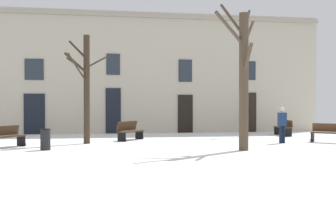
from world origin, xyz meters
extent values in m
plane|color=white|center=(0.00, 0.00, 0.00)|extent=(34.86, 34.86, 0.00)
cube|color=#BCB29E|center=(0.00, 8.76, 3.69)|extent=(21.79, 0.40, 7.38)
cube|color=#A09786|center=(0.00, 8.51, 7.13)|extent=(21.79, 0.30, 0.24)
cube|color=black|center=(-6.81, 8.54, 1.18)|extent=(1.19, 0.08, 2.37)
cube|color=#262D38|center=(-6.81, 8.54, 3.78)|extent=(1.07, 0.06, 1.23)
cube|color=black|center=(-2.24, 8.54, 1.36)|extent=(0.90, 0.08, 2.72)
cube|color=#262D38|center=(-2.24, 8.54, 4.15)|extent=(0.81, 0.06, 1.26)
cube|color=black|center=(2.17, 8.54, 1.17)|extent=(0.93, 0.08, 2.34)
cube|color=#262D38|center=(2.17, 8.54, 3.83)|extent=(0.84, 0.06, 1.37)
cube|color=black|center=(6.27, 8.54, 1.25)|extent=(1.00, 0.08, 2.50)
cube|color=#262D38|center=(6.27, 8.54, 3.89)|extent=(0.90, 0.06, 1.18)
cylinder|color=#4C3D2D|center=(2.31, -1.61, 2.54)|extent=(0.35, 0.35, 5.09)
cylinder|color=#4C3D2D|center=(2.69, -1.10, 4.43)|extent=(0.88, 1.13, 1.21)
cylinder|color=#4C3D2D|center=(1.69, -1.90, 4.42)|extent=(1.37, 0.74, 1.16)
cylinder|color=#4C3D2D|center=(2.53, -1.15, 4.32)|extent=(0.60, 1.06, 1.27)
cylinder|color=#4C3D2D|center=(2.54, -1.28, 4.79)|extent=(0.57, 0.76, 1.15)
cylinder|color=#4C3D2D|center=(2.33, -1.97, 3.35)|extent=(0.16, 0.83, 1.11)
cylinder|color=#4C3D2D|center=(2.02, -1.14, 4.92)|extent=(0.73, 1.07, 1.41)
cylinder|color=#382B1E|center=(-3.55, 2.10, 2.38)|extent=(0.27, 0.27, 4.75)
cylinder|color=#382B1E|center=(-3.95, 2.69, 4.18)|extent=(0.93, 1.29, 1.00)
cylinder|color=#382B1E|center=(-4.01, 2.06, 3.52)|extent=(1.01, 0.19, 0.93)
cylinder|color=#382B1E|center=(-3.95, 1.82, 3.41)|extent=(0.87, 0.64, 0.59)
cylinder|color=#382B1E|center=(-3.91, 1.65, 3.26)|extent=(0.82, 0.98, 1.20)
cylinder|color=#382B1E|center=(-3.06, 2.17, 3.62)|extent=(1.02, 0.21, 0.62)
cylinder|color=black|center=(4.80, 5.05, 1.75)|extent=(0.10, 0.10, 3.49)
cylinder|color=black|center=(4.80, 5.05, 0.10)|extent=(0.22, 0.22, 0.20)
cube|color=beige|center=(4.80, 5.05, 3.67)|extent=(0.24, 0.24, 0.36)
cone|color=black|center=(4.80, 5.05, 3.85)|extent=(0.30, 0.30, 0.14)
cylinder|color=black|center=(-4.97, -0.34, 0.38)|extent=(0.37, 0.37, 0.76)
torus|color=black|center=(-4.97, -0.34, 0.78)|extent=(0.39, 0.39, 0.04)
cube|color=#3D2819|center=(7.05, 5.26, 0.46)|extent=(0.62, 1.80, 0.05)
cube|color=#3D2819|center=(7.26, 5.24, 0.69)|extent=(0.24, 1.76, 0.37)
cube|color=black|center=(7.12, 6.08, 0.23)|extent=(0.42, 0.10, 0.46)
torus|color=black|center=(6.94, 6.09, 0.08)|extent=(0.05, 0.17, 0.17)
cube|color=black|center=(6.97, 4.44, 0.23)|extent=(0.42, 0.10, 0.46)
torus|color=black|center=(6.79, 4.46, 0.08)|extent=(0.05, 0.17, 0.17)
cube|color=#3D2819|center=(-1.53, 3.49, 0.43)|extent=(1.38, 1.68, 0.05)
cube|color=#3D2819|center=(-1.70, 3.61, 0.69)|extent=(1.11, 1.49, 0.45)
cube|color=black|center=(-1.99, 2.83, 0.21)|extent=(0.38, 0.30, 0.43)
torus|color=black|center=(-1.84, 2.73, 0.08)|extent=(0.12, 0.16, 0.17)
cube|color=black|center=(-1.06, 4.14, 0.21)|extent=(0.38, 0.30, 0.43)
torus|color=black|center=(-0.91, 4.03, 0.08)|extent=(0.12, 0.16, 0.17)
cube|color=#51331E|center=(7.13, 0.71, 0.44)|extent=(1.40, 1.38, 0.05)
cube|color=#51331E|center=(7.26, 0.84, 0.67)|extent=(1.18, 1.16, 0.38)
cube|color=black|center=(6.62, 1.21, 0.22)|extent=(0.30, 0.30, 0.44)
torus|color=black|center=(6.51, 1.10, 0.08)|extent=(0.14, 0.14, 0.17)
cube|color=#3D2819|center=(-6.57, 0.71, 0.44)|extent=(1.25, 1.61, 0.05)
cube|color=#3D2819|center=(-6.74, 0.82, 0.67)|extent=(0.96, 1.42, 0.38)
cube|color=black|center=(-6.17, 1.34, 0.22)|extent=(0.37, 0.27, 0.44)
torus|color=black|center=(-6.02, 1.25, 0.08)|extent=(0.12, 0.16, 0.17)
cylinder|color=black|center=(5.08, 0.95, 0.38)|extent=(0.14, 0.14, 0.77)
cylinder|color=black|center=(4.92, 0.87, 0.38)|extent=(0.14, 0.14, 0.77)
cube|color=navy|center=(5.00, 0.91, 1.06)|extent=(0.44, 0.36, 0.59)
sphere|color=beige|center=(5.00, 0.91, 1.49)|extent=(0.21, 0.21, 0.21)
camera|label=1|loc=(-2.83, -15.97, 1.65)|focal=43.28mm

